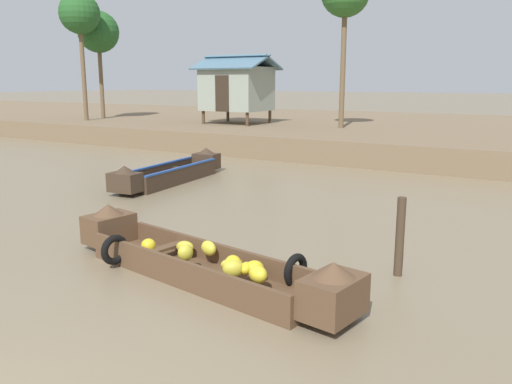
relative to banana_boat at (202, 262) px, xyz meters
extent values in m
plane|color=#7A6B51|center=(0.27, 5.11, -0.29)|extent=(300.00, 300.00, 0.00)
cube|color=#756047|center=(0.27, 21.65, 0.18)|extent=(160.00, 20.00, 0.94)
cube|color=brown|center=(-0.03, 0.00, -0.23)|extent=(4.44, 1.70, 0.12)
cube|color=brown|center=(0.04, 0.47, -0.01)|extent=(4.29, 0.77, 0.33)
cube|color=brown|center=(-0.11, -0.46, -0.01)|extent=(4.29, 0.77, 0.33)
cube|color=brown|center=(2.40, -0.39, 0.09)|extent=(0.74, 0.95, 0.53)
cone|color=brown|center=(2.40, -0.39, 0.45)|extent=(0.64, 0.64, 0.20)
cube|color=brown|center=(-2.47, 0.40, 0.09)|extent=(0.74, 0.95, 0.53)
cone|color=brown|center=(-2.47, 0.40, 0.45)|extent=(0.64, 0.64, 0.20)
cube|color=brown|center=(-0.95, 0.15, 0.01)|extent=(0.34, 0.94, 0.05)
torus|color=black|center=(1.49, 0.35, 0.03)|extent=(0.20, 0.53, 0.52)
torus|color=black|center=(-1.56, -0.35, 0.03)|extent=(0.20, 0.53, 0.52)
ellipsoid|color=gold|center=(0.77, -0.26, 0.11)|extent=(0.38, 0.36, 0.27)
ellipsoid|color=gold|center=(0.63, -0.08, 0.09)|extent=(0.39, 0.33, 0.19)
ellipsoid|color=yellow|center=(0.90, -0.09, 0.09)|extent=(0.25, 0.31, 0.19)
ellipsoid|color=yellow|center=(0.62, -0.04, 0.10)|extent=(0.29, 0.28, 0.25)
ellipsoid|color=yellow|center=(0.63, -0.02, 0.07)|extent=(0.28, 0.34, 0.19)
ellipsoid|color=gold|center=(-0.60, 0.33, 0.05)|extent=(0.35, 0.26, 0.21)
ellipsoid|color=yellow|center=(0.98, -0.01, 0.07)|extent=(0.38, 0.38, 0.25)
ellipsoid|color=gold|center=(-0.19, -0.16, 0.16)|extent=(0.30, 0.32, 0.27)
ellipsoid|color=yellow|center=(-1.15, 0.03, 0.07)|extent=(0.27, 0.28, 0.24)
ellipsoid|color=yellow|center=(1.19, -0.25, 0.10)|extent=(0.41, 0.38, 0.25)
ellipsoid|color=yellow|center=(-0.08, 0.30, 0.13)|extent=(0.38, 0.30, 0.24)
cube|color=#3D2D21|center=(-5.76, 6.07, -0.23)|extent=(1.36, 3.87, 0.12)
cube|color=#3D2D21|center=(-5.31, 6.12, 0.02)|extent=(0.45, 3.78, 0.38)
cube|color=#3D2D21|center=(-6.22, 6.03, 0.02)|extent=(0.45, 3.78, 0.38)
cube|color=#234C9E|center=(-5.31, 6.12, 0.23)|extent=(0.47, 3.78, 0.05)
cube|color=#234C9E|center=(-6.22, 6.03, 0.23)|extent=(0.47, 3.78, 0.05)
cube|color=#3D2D21|center=(-5.55, 3.90, 0.09)|extent=(0.90, 0.67, 0.53)
cone|color=#3D2D21|center=(-5.55, 3.90, 0.45)|extent=(0.61, 0.61, 0.20)
cube|color=#3D2D21|center=(-5.98, 8.25, 0.09)|extent=(0.90, 0.67, 0.53)
cone|color=#3D2D21|center=(-5.98, 8.25, 0.45)|extent=(0.61, 0.61, 0.20)
cube|color=#3D2D21|center=(-5.84, 6.88, 0.03)|extent=(0.91, 0.29, 0.05)
cylinder|color=#4C3826|center=(-11.68, 15.75, 0.99)|extent=(0.16, 0.16, 0.68)
cylinder|color=#4C3826|center=(-8.97, 15.75, 0.99)|extent=(0.16, 0.16, 0.68)
cylinder|color=#4C3826|center=(-11.68, 18.04, 0.99)|extent=(0.16, 0.16, 0.68)
cylinder|color=#4C3826|center=(-8.97, 18.04, 0.99)|extent=(0.16, 0.16, 0.68)
cube|color=gray|center=(-10.32, 16.90, 2.44)|extent=(3.11, 2.69, 2.23)
cube|color=#2D2319|center=(-10.32, 15.53, 2.23)|extent=(0.80, 0.04, 1.80)
cube|color=slate|center=(-10.32, 16.22, 3.79)|extent=(3.81, 1.84, 0.77)
cube|color=slate|center=(-10.32, 17.57, 3.79)|extent=(3.81, 1.84, 0.77)
cylinder|color=brown|center=(-19.01, 14.41, 3.38)|extent=(0.24, 0.24, 5.46)
sphere|color=#235623|center=(-19.01, 14.41, 6.51)|extent=(2.23, 2.23, 2.23)
cylinder|color=brown|center=(-4.57, 17.16, 3.53)|extent=(0.24, 0.24, 5.76)
cylinder|color=brown|center=(-19.77, 16.38, 2.98)|extent=(0.24, 0.24, 4.67)
sphere|color=#235623|center=(-19.77, 16.38, 5.71)|extent=(2.43, 2.43, 2.43)
cylinder|color=#423323|center=(2.64, 1.78, 0.36)|extent=(0.14, 0.14, 1.30)
camera|label=1|loc=(4.77, -6.26, 2.79)|focal=36.39mm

